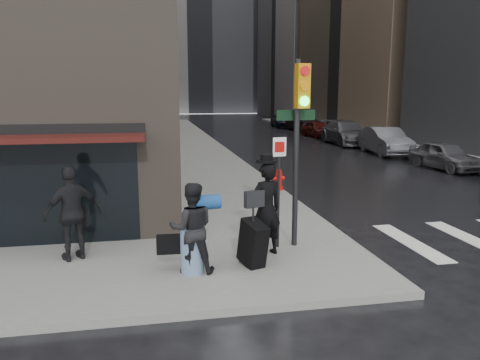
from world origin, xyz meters
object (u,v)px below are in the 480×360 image
(traffic_light, at_px, (297,128))
(parked_car_4, at_px, (317,129))
(parked_car_2, at_px, (385,141))
(fire_hydrant, at_px, (278,180))
(parked_car_6, at_px, (285,120))
(parked_car_5, at_px, (303,123))
(man_greycoat, at_px, (73,213))
(parked_car_3, at_px, (346,133))
(man_jeans, at_px, (191,228))
(man_overcoat, at_px, (263,214))
(parked_car_1, at_px, (445,156))

(traffic_light, height_order, parked_car_4, traffic_light)
(traffic_light, relative_size, parked_car_2, 0.86)
(fire_hydrant, relative_size, parked_car_6, 0.15)
(parked_car_4, distance_m, parked_car_5, 5.63)
(man_greycoat, xyz_separation_m, parked_car_3, (15.18, 21.05, -0.33))
(parked_car_3, height_order, parked_car_4, parked_car_3)
(man_greycoat, xyz_separation_m, parked_car_4, (15.11, 26.65, -0.48))
(man_jeans, bearing_deg, parked_car_5, -109.31)
(parked_car_6, bearing_deg, man_overcoat, -101.24)
(man_jeans, height_order, fire_hydrant, man_jeans)
(parked_car_2, bearing_deg, parked_car_4, 96.28)
(fire_hydrant, distance_m, parked_car_2, 13.05)
(parked_car_3, bearing_deg, traffic_light, -114.60)
(traffic_light, height_order, parked_car_5, traffic_light)
(parked_car_5, bearing_deg, fire_hydrant, -114.26)
(man_overcoat, height_order, parked_car_6, man_overcoat)
(man_jeans, relative_size, parked_car_1, 0.46)
(parked_car_4, bearing_deg, man_jeans, -119.33)
(traffic_light, xyz_separation_m, parked_car_2, (10.41, 15.53, -2.04))
(traffic_light, relative_size, parked_car_4, 1.05)
(man_overcoat, xyz_separation_m, man_greycoat, (-3.93, 0.59, 0.06))
(man_overcoat, xyz_separation_m, parked_car_2, (11.28, 16.04, -0.29))
(man_overcoat, xyz_separation_m, man_jeans, (-1.57, -0.61, -0.04))
(parked_car_3, bearing_deg, man_overcoat, -115.90)
(man_overcoat, relative_size, fire_hydrant, 2.87)
(parked_car_1, bearing_deg, man_overcoat, -143.15)
(man_greycoat, xyz_separation_m, parked_car_2, (15.21, 15.45, -0.35))
(man_jeans, bearing_deg, parked_car_4, -112.13)
(man_overcoat, xyz_separation_m, parked_car_4, (11.18, 27.24, -0.41))
(traffic_light, bearing_deg, fire_hydrant, 69.15)
(fire_hydrant, xyz_separation_m, parked_car_4, (8.98, 20.55, 0.18))
(man_greycoat, bearing_deg, parked_car_6, -139.01)
(parked_car_3, bearing_deg, parked_car_6, 90.05)
(parked_car_1, relative_size, parked_car_3, 0.70)
(parked_car_5, bearing_deg, parked_car_3, -96.85)
(man_overcoat, relative_size, traffic_light, 0.53)
(man_jeans, height_order, parked_car_5, man_jeans)
(fire_hydrant, distance_m, parked_car_5, 27.85)
(parked_car_4, bearing_deg, man_overcoat, -117.03)
(man_jeans, distance_m, parked_car_1, 17.04)
(parked_car_1, distance_m, parked_car_3, 11.19)
(traffic_light, height_order, fire_hydrant, traffic_light)
(man_jeans, relative_size, parked_car_6, 0.34)
(parked_car_4, xyz_separation_m, parked_car_5, (0.61, 5.60, 0.14))
(man_overcoat, relative_size, parked_car_6, 0.42)
(man_greycoat, relative_size, parked_car_1, 0.51)
(parked_car_3, bearing_deg, parked_car_5, 88.82)
(parked_car_1, bearing_deg, parked_car_2, 85.48)
(traffic_light, height_order, parked_car_3, traffic_light)
(parked_car_1, height_order, parked_car_2, parked_car_2)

